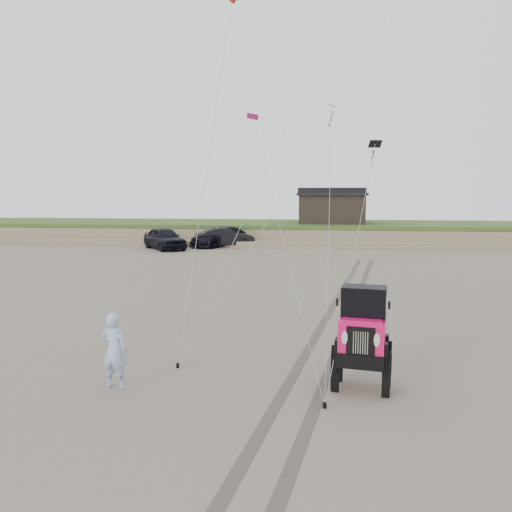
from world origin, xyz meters
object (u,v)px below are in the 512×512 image
object	(u,v)px
truck_c	(220,237)
truck_b	(225,237)
cabin	(332,207)
man	(114,350)
jeep	(362,349)
truck_a	(165,238)

from	to	relation	value
truck_c	truck_b	bearing A→B (deg)	-5.79
cabin	man	world-z (taller)	cabin
truck_b	man	size ratio (longest dim) A/B	2.82
truck_c	jeep	world-z (taller)	jeep
jeep	truck_c	bearing A→B (deg)	116.38
cabin	man	bearing A→B (deg)	-98.13
jeep	truck_b	bearing A→B (deg)	115.73
truck_a	man	bearing A→B (deg)	-113.73
truck_c	jeep	xyz separation A→B (m)	(9.65, -30.79, 0.09)
truck_c	cabin	bearing A→B (deg)	67.56
man	cabin	bearing A→B (deg)	-90.98
cabin	jeep	size ratio (longest dim) A/B	1.28
truck_a	truck_c	size ratio (longest dim) A/B	0.90
cabin	truck_c	xyz separation A→B (m)	(-9.53, -6.33, -2.40)
truck_b	cabin	bearing A→B (deg)	-74.01
cabin	truck_c	distance (m)	11.70
truck_b	man	distance (m)	31.23
truck_b	man	bearing A→B (deg)	165.86
jeep	man	size ratio (longest dim) A/B	2.86
cabin	jeep	world-z (taller)	cabin
truck_a	truck_c	bearing A→B (deg)	-3.98
truck_b	jeep	world-z (taller)	jeep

